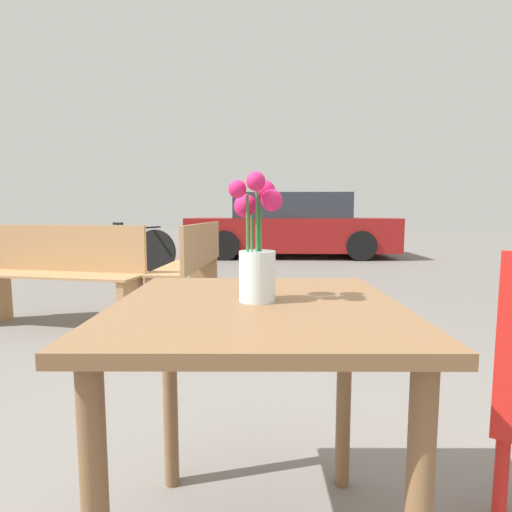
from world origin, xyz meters
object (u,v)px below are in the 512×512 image
object	(u,v)px
table_front	(257,349)
bench_near	(195,262)
flower_vase	(256,253)
parked_car	(291,227)
bench_middle	(64,272)
bicycle	(129,250)

from	to	relation	value
table_front	bench_near	xyz separation A→B (m)	(-0.88, 2.92, -0.14)
flower_vase	parked_car	world-z (taller)	parked_car
bench_middle	bench_near	bearing A→B (deg)	37.48
flower_vase	parked_car	distance (m)	7.77
bench_near	bench_middle	xyz separation A→B (m)	(-0.95, -0.73, -0.01)
table_front	bench_middle	xyz separation A→B (m)	(-1.83, 2.19, -0.15)
flower_vase	parked_car	xyz separation A→B (m)	(0.09, 7.76, -0.21)
bench_near	bench_middle	distance (m)	1.20
flower_vase	bicycle	xyz separation A→B (m)	(-2.52, 5.20, -0.49)
flower_vase	bench_near	size ratio (longest dim) A/B	0.20
bench_middle	parked_car	bearing A→B (deg)	71.13
bench_near	bicycle	world-z (taller)	bench_near
table_front	bicycle	world-z (taller)	bicycle
table_front	bench_near	world-z (taller)	bench_near
flower_vase	bench_near	xyz separation A→B (m)	(-0.87, 2.90, -0.39)
flower_vase	bench_near	bearing A→B (deg)	106.72
bench_middle	flower_vase	bearing A→B (deg)	-50.04
bench_middle	bicycle	world-z (taller)	bench_middle
flower_vase	table_front	bearing A→B (deg)	-76.00
bicycle	parked_car	size ratio (longest dim) A/B	0.37
bench_middle	parked_car	xyz separation A→B (m)	(1.91, 5.59, 0.19)
flower_vase	bench_middle	distance (m)	2.87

